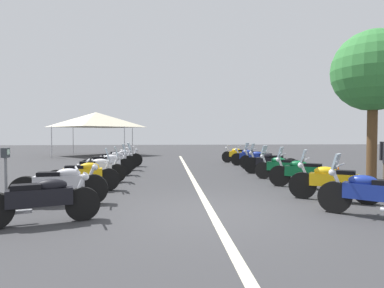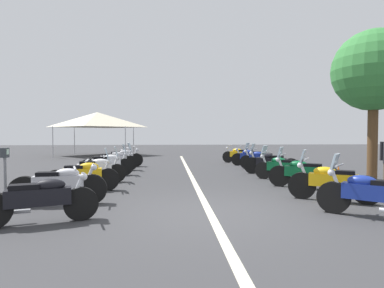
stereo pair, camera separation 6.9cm
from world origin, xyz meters
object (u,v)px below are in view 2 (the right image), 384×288
roadside_tree_0 (374,71)px  motorcycle_right_row_4 (270,163)px  event_tent (97,120)px  motorcycle_left_row_3 (96,169)px  motorcycle_right_row_1 (332,182)px  motorcycle_left_row_5 (114,160)px  traffic_cone_0 (338,176)px  motorcycle_left_row_0 (40,199)px  motorcycle_right_row_6 (251,157)px  motorcycle_left_row_1 (60,185)px  motorcycle_right_row_5 (261,159)px  motorcycle_right_row_2 (303,173)px  motorcycle_right_row_3 (283,167)px  motorcycle_left_row_6 (121,158)px  motorcycle_right_row_0 (371,194)px  motorcycle_left_row_4 (107,164)px  parking_meter (5,165)px  motorcycle_right_row_7 (240,155)px

roadside_tree_0 → motorcycle_right_row_4: bearing=56.0°
roadside_tree_0 → event_tent: size_ratio=0.96×
motorcycle_left_row_3 → motorcycle_right_row_1: (-3.27, -6.25, 0.02)m
motorcycle_left_row_5 → traffic_cone_0: size_ratio=3.30×
motorcycle_left_row_0 → motorcycle_right_row_6: motorcycle_right_row_6 is taller
motorcycle_left_row_1 → motorcycle_right_row_6: size_ratio=1.16×
motorcycle_right_row_4 → motorcycle_right_row_5: motorcycle_right_row_4 is taller
motorcycle_right_row_2 → roadside_tree_0: 4.51m
motorcycle_left_row_3 → motorcycle_right_row_1: size_ratio=1.09×
motorcycle_right_row_1 → motorcycle_left_row_3: bearing=4.0°
motorcycle_right_row_1 → motorcycle_right_row_4: 4.93m
motorcycle_left_row_1 → traffic_cone_0: bearing=7.7°
motorcycle_right_row_3 → motorcycle_left_row_0: bearing=77.7°
motorcycle_left_row_5 → motorcycle_left_row_6: 1.62m
motorcycle_right_row_3 → roadside_tree_0: size_ratio=0.33×
motorcycle_left_row_5 → motorcycle_right_row_0: 10.19m
motorcycle_left_row_4 → traffic_cone_0: bearing=-33.7°
motorcycle_right_row_0 → event_tent: size_ratio=0.30×
motorcycle_left_row_6 → motorcycle_right_row_0: bearing=-73.2°
motorcycle_right_row_0 → motorcycle_right_row_2: size_ratio=0.88×
motorcycle_left_row_0 → event_tent: 18.42m
motorcycle_left_row_5 → motorcycle_left_row_0: bearing=-106.7°
motorcycle_left_row_6 → motorcycle_right_row_6: (-0.03, -6.33, -0.01)m
motorcycle_left_row_1 → motorcycle_left_row_6: motorcycle_left_row_1 is taller
motorcycle_left_row_0 → roadside_tree_0: size_ratio=0.39×
motorcycle_right_row_2 → parking_meter: (-1.62, 7.62, 0.43)m
motorcycle_right_row_3 → traffic_cone_0: size_ratio=2.71×
motorcycle_left_row_0 → motorcycle_left_row_4: (6.43, 0.09, 0.02)m
motorcycle_left_row_0 → event_tent: (18.04, 3.05, 2.20)m
motorcycle_left_row_5 → event_tent: 10.64m
motorcycle_right_row_1 → motorcycle_right_row_7: motorcycle_right_row_1 is taller
motorcycle_left_row_4 → roadside_tree_0: (-1.98, -9.21, 3.23)m
motorcycle_left_row_6 → motorcycle_right_row_2: bearing=-61.2°
motorcycle_left_row_4 → traffic_cone_0: motorcycle_left_row_4 is taller
motorcycle_right_row_0 → parking_meter: parking_meter is taller
motorcycle_right_row_1 → motorcycle_right_row_4: size_ratio=0.93×
motorcycle_left_row_5 → motorcycle_right_row_6: 6.59m
motorcycle_left_row_1 → motorcycle_right_row_7: motorcycle_left_row_1 is taller
motorcycle_left_row_5 → motorcycle_left_row_6: motorcycle_left_row_5 is taller
motorcycle_left_row_4 → motorcycle_left_row_0: bearing=-103.8°
motorcycle_right_row_2 → motorcycle_right_row_4: 3.14m
motorcycle_left_row_3 → roadside_tree_0: size_ratio=0.39×
motorcycle_left_row_0 → motorcycle_right_row_0: size_ratio=1.22×
motorcycle_right_row_3 → motorcycle_right_row_5: 3.27m
motorcycle_left_row_3 → motorcycle_right_row_2: bearing=-26.1°
motorcycle_left_row_5 → roadside_tree_0: (-3.60, -9.23, 3.23)m
motorcycle_right_row_4 → parking_meter: size_ratio=1.53×
motorcycle_right_row_5 → parking_meter: parking_meter is taller
motorcycle_left_row_4 → motorcycle_left_row_5: (1.62, 0.01, 0.00)m
motorcycle_left_row_6 → motorcycle_right_row_3: bearing=-53.5°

